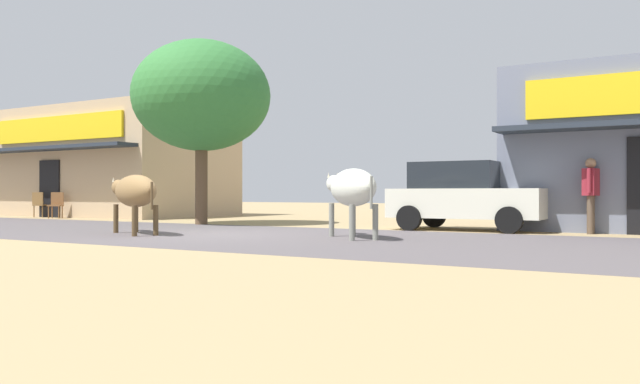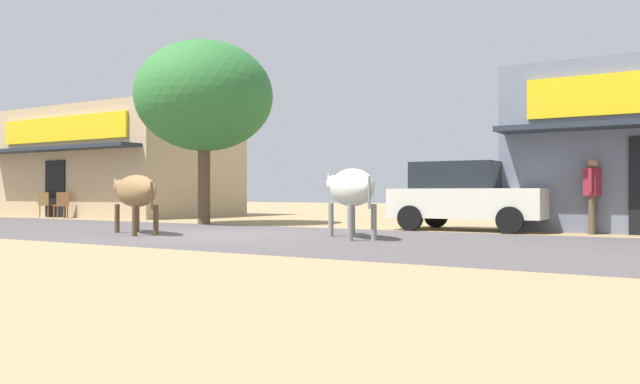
{
  "view_description": "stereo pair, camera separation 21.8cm",
  "coord_description": "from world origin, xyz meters",
  "px_view_note": "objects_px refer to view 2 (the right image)",
  "views": [
    {
      "loc": [
        9.37,
        -10.98,
        0.9
      ],
      "look_at": [
        2.03,
        1.3,
        0.92
      ],
      "focal_mm": 36.59,
      "sensor_mm": 36.0,
      "label": 1
    },
    {
      "loc": [
        9.56,
        -10.87,
        0.9
      ],
      "look_at": [
        2.03,
        1.3,
        0.92
      ],
      "focal_mm": 36.59,
      "sensor_mm": 36.0,
      "label": 2
    }
  ],
  "objects_px": {
    "parked_hatchback_car": "(466,195)",
    "cow_near_brown": "(135,192)",
    "cow_far_dark": "(350,188)",
    "cafe_chair_near_tree": "(46,203)",
    "pedestrian_by_shop": "(592,189)",
    "roadside_tree": "(204,96)",
    "cafe_chair_by_doorway": "(62,204)"
  },
  "relations": [
    {
      "from": "cafe_chair_by_doorway",
      "to": "pedestrian_by_shop",
      "type": "bearing_deg",
      "value": 0.84
    },
    {
      "from": "roadside_tree",
      "to": "pedestrian_by_shop",
      "type": "bearing_deg",
      "value": 5.93
    },
    {
      "from": "cow_far_dark",
      "to": "cafe_chair_near_tree",
      "type": "distance_m",
      "value": 15.5
    },
    {
      "from": "cafe_chair_near_tree",
      "to": "cow_near_brown",
      "type": "bearing_deg",
      "value": -26.41
    },
    {
      "from": "cow_near_brown",
      "to": "parked_hatchback_car",
      "type": "bearing_deg",
      "value": 42.3
    },
    {
      "from": "cafe_chair_near_tree",
      "to": "cafe_chair_by_doorway",
      "type": "height_order",
      "value": "same"
    },
    {
      "from": "cow_near_brown",
      "to": "cow_far_dark",
      "type": "distance_m",
      "value": 4.85
    },
    {
      "from": "parked_hatchback_car",
      "to": "pedestrian_by_shop",
      "type": "xyz_separation_m",
      "value": [
        2.83,
        -0.02,
        0.14
      ]
    },
    {
      "from": "roadside_tree",
      "to": "parked_hatchback_car",
      "type": "relative_size",
      "value": 1.44
    },
    {
      "from": "roadside_tree",
      "to": "cafe_chair_by_doorway",
      "type": "height_order",
      "value": "roadside_tree"
    },
    {
      "from": "parked_hatchback_car",
      "to": "cow_near_brown",
      "type": "distance_m",
      "value": 7.7
    },
    {
      "from": "cow_far_dark",
      "to": "cafe_chair_by_doorway",
      "type": "height_order",
      "value": "cow_far_dark"
    },
    {
      "from": "cow_near_brown",
      "to": "cafe_chair_by_doorway",
      "type": "xyz_separation_m",
      "value": [
        -9.12,
        4.91,
        -0.41
      ]
    },
    {
      "from": "roadside_tree",
      "to": "cow_near_brown",
      "type": "distance_m",
      "value": 5.21
    },
    {
      "from": "parked_hatchback_car",
      "to": "cow_far_dark",
      "type": "distance_m",
      "value": 4.02
    },
    {
      "from": "roadside_tree",
      "to": "cow_near_brown",
      "type": "height_order",
      "value": "roadside_tree"
    },
    {
      "from": "cafe_chair_by_doorway",
      "to": "parked_hatchback_car",
      "type": "bearing_deg",
      "value": 1.07
    },
    {
      "from": "cafe_chair_near_tree",
      "to": "cow_far_dark",
      "type": "bearing_deg",
      "value": -14.33
    },
    {
      "from": "pedestrian_by_shop",
      "to": "cafe_chair_near_tree",
      "type": "height_order",
      "value": "pedestrian_by_shop"
    },
    {
      "from": "parked_hatchback_car",
      "to": "cow_far_dark",
      "type": "xyz_separation_m",
      "value": [
        -1.03,
        -3.88,
        0.15
      ]
    },
    {
      "from": "pedestrian_by_shop",
      "to": "cafe_chair_by_doorway",
      "type": "height_order",
      "value": "pedestrian_by_shop"
    },
    {
      "from": "roadside_tree",
      "to": "parked_hatchback_car",
      "type": "xyz_separation_m",
      "value": [
        7.38,
        1.08,
        -2.82
      ]
    },
    {
      "from": "cafe_chair_by_doorway",
      "to": "cow_near_brown",
      "type": "bearing_deg",
      "value": -28.28
    },
    {
      "from": "pedestrian_by_shop",
      "to": "cafe_chair_by_doorway",
      "type": "bearing_deg",
      "value": -179.16
    },
    {
      "from": "roadside_tree",
      "to": "cow_far_dark",
      "type": "height_order",
      "value": "roadside_tree"
    },
    {
      "from": "cow_far_dark",
      "to": "cafe_chair_near_tree",
      "type": "height_order",
      "value": "cow_far_dark"
    },
    {
      "from": "roadside_tree",
      "to": "cow_far_dark",
      "type": "distance_m",
      "value": 7.44
    },
    {
      "from": "cow_far_dark",
      "to": "pedestrian_by_shop",
      "type": "distance_m",
      "value": 5.47
    },
    {
      "from": "parked_hatchback_car",
      "to": "cafe_chair_near_tree",
      "type": "distance_m",
      "value": 16.05
    },
    {
      "from": "roadside_tree",
      "to": "cafe_chair_by_doorway",
      "type": "relative_size",
      "value": 5.7
    },
    {
      "from": "cow_far_dark",
      "to": "cafe_chair_near_tree",
      "type": "bearing_deg",
      "value": 165.67
    },
    {
      "from": "cow_near_brown",
      "to": "cafe_chair_by_doorway",
      "type": "distance_m",
      "value": 10.37
    }
  ]
}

